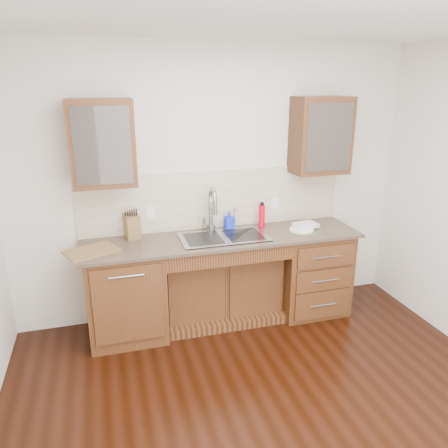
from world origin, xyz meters
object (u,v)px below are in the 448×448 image
object	(u,v)px
water_bottle	(262,216)
knife_block	(132,226)
plate	(301,230)
soap_bottle	(229,220)
cutting_board	(92,251)

from	to	relation	value
water_bottle	knife_block	distance (m)	1.30
plate	knife_block	world-z (taller)	knife_block
water_bottle	soap_bottle	bearing A→B (deg)	169.56
water_bottle	knife_block	bearing A→B (deg)	177.13
plate	cutting_board	xyz separation A→B (m)	(-2.03, -0.03, 0.00)
knife_block	cutting_board	bearing A→B (deg)	-151.47
water_bottle	knife_block	size ratio (longest dim) A/B	1.03
plate	cutting_board	bearing A→B (deg)	-179.05
soap_bottle	cutting_board	size ratio (longest dim) A/B	0.41
knife_block	plate	bearing A→B (deg)	-19.48
soap_bottle	plate	xyz separation A→B (m)	(0.68, -0.26, -0.08)
plate	water_bottle	bearing A→B (deg)	150.04
knife_block	cutting_board	distance (m)	0.49
knife_block	cutting_board	world-z (taller)	knife_block
water_bottle	plate	xyz separation A→B (m)	(0.35, -0.20, -0.11)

